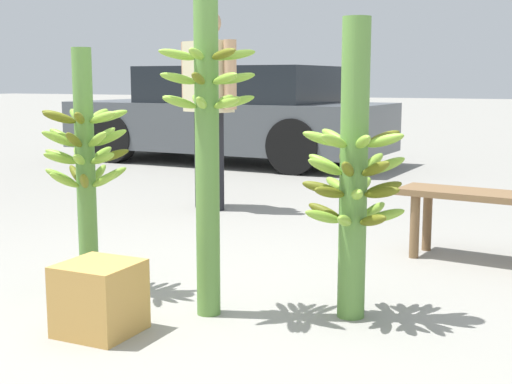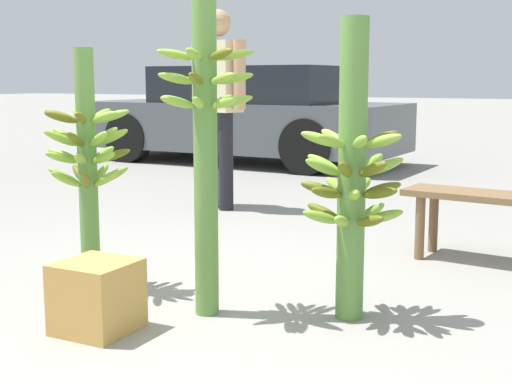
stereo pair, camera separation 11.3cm
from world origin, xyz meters
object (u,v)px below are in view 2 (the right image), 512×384
object	(u,v)px
banana_stalk_left	(87,161)
banana_stalk_center	(205,127)
banana_stalk_right	(352,174)
vendor_person	(218,92)
parked_car	(245,116)
produce_crate	(97,296)

from	to	relation	value
banana_stalk_left	banana_stalk_center	bearing A→B (deg)	-2.92
banana_stalk_right	vendor_person	bearing A→B (deg)	132.25
banana_stalk_left	parked_car	distance (m)	6.03
banana_stalk_right	produce_crate	xyz separation A→B (m)	(-0.94, -0.70, -0.53)
banana_stalk_left	vendor_person	xyz separation A→B (m)	(-0.64, 2.44, 0.32)
parked_car	vendor_person	bearing A→B (deg)	-153.47
produce_crate	banana_stalk_right	bearing A→B (deg)	36.45
banana_stalk_left	banana_stalk_right	world-z (taller)	banana_stalk_right
banana_stalk_center	vendor_person	size ratio (longest dim) A/B	0.99
banana_stalk_right	parked_car	distance (m)	6.46
banana_stalk_left	banana_stalk_right	bearing A→B (deg)	9.01
banana_stalk_center	banana_stalk_left	bearing A→B (deg)	177.08
parked_car	produce_crate	bearing A→B (deg)	-155.52
banana_stalk_center	vendor_person	distance (m)	2.84
vendor_person	parked_car	size ratio (longest dim) A/B	0.39
banana_stalk_right	parked_car	bearing A→B (deg)	122.71
parked_car	produce_crate	world-z (taller)	parked_car
banana_stalk_center	parked_car	world-z (taller)	banana_stalk_center
banana_stalk_left	parked_car	size ratio (longest dim) A/B	0.29
parked_car	banana_stalk_center	bearing A→B (deg)	-151.43
banana_stalk_right	vendor_person	distance (m)	3.02
banana_stalk_right	produce_crate	bearing A→B (deg)	-143.55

